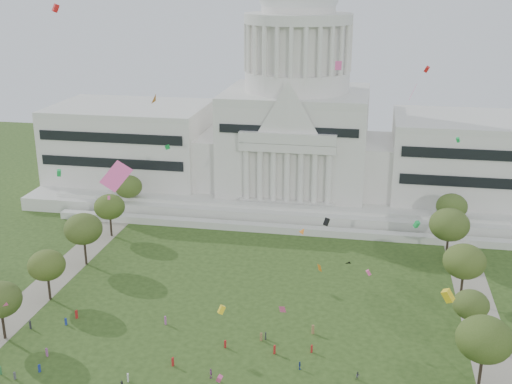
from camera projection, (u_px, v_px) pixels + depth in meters
capitol at (296, 129)px, 200.82m from camera, size 160.00×64.50×91.30m
path_left at (25, 306)px, 138.28m from camera, size 8.00×160.00×0.04m
path_right at (490, 351)px, 121.65m from camera, size 8.00×160.00×0.04m
row_tree_l_2 at (0, 300)px, 123.24m from camera, size 8.42×8.42×11.97m
row_tree_r_2 at (484, 339)px, 107.54m from camera, size 9.55×9.55×13.58m
row_tree_l_3 at (47, 265)px, 138.66m from camera, size 8.12×8.12×11.55m
row_tree_r_3 at (471, 305)px, 124.21m from camera, size 7.01×7.01×9.98m
row_tree_l_4 at (83, 229)px, 155.53m from camera, size 9.29×9.29×13.21m
row_tree_r_4 at (464, 261)px, 137.95m from camera, size 9.19×9.19×13.06m
row_tree_l_5 at (109, 207)px, 173.37m from camera, size 8.33×8.33×11.85m
row_tree_r_5 at (449, 225)px, 156.75m from camera, size 9.82×9.82×13.96m
row_tree_l_6 at (128, 187)px, 190.60m from camera, size 8.19×8.19×11.64m
row_tree_r_6 at (452, 206)px, 173.50m from camera, size 8.42×8.42×11.97m
person_2 at (358, 376)px, 112.72m from camera, size 0.89×0.72×1.59m
person_4 at (211, 373)px, 113.22m from camera, size 0.98×1.23×1.84m
person_10 at (300, 366)px, 115.72m from camera, size 0.53×0.95×1.60m
distant_crowd at (159, 356)px, 118.48m from camera, size 58.97×31.47×1.90m
kite_swarm at (216, 234)px, 97.72m from camera, size 87.51×106.68×63.63m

